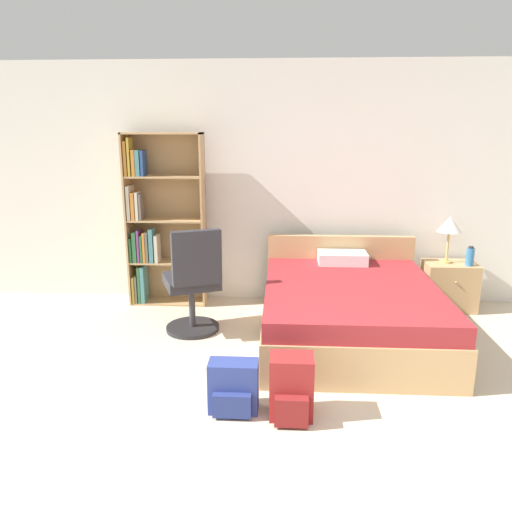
{
  "coord_description": "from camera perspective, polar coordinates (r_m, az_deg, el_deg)",
  "views": [
    {
      "loc": [
        -0.14,
        -2.27,
        1.91
      ],
      "look_at": [
        -0.38,
        1.98,
        0.81
      ],
      "focal_mm": 35.0,
      "sensor_mm": 36.0,
      "label": 1
    }
  ],
  "objects": [
    {
      "name": "nightstand",
      "position": [
        5.76,
        21.17,
        -3.19
      ],
      "size": [
        0.53,
        0.41,
        0.51
      ],
      "color": "tan",
      "rests_on": "ground_plane"
    },
    {
      "name": "wall_back",
      "position": [
        5.54,
        4.67,
        8.13
      ],
      "size": [
        9.0,
        0.06,
        2.6
      ],
      "color": "white",
      "rests_on": "ground_plane"
    },
    {
      "name": "ground_plane",
      "position": [
        2.97,
        5.68,
        -25.61
      ],
      "size": [
        14.0,
        14.0,
        0.0
      ],
      "primitive_type": "plane",
      "color": "beige"
    },
    {
      "name": "bookshelf",
      "position": [
        5.52,
        -11.31,
        3.71
      ],
      "size": [
        0.84,
        0.27,
        1.86
      ],
      "color": "tan",
      "rests_on": "ground_plane"
    },
    {
      "name": "office_chair",
      "position": [
        4.69,
        -7.18,
        -3.21
      ],
      "size": [
        0.64,
        0.69,
        1.04
      ],
      "color": "#232326",
      "rests_on": "ground_plane"
    },
    {
      "name": "backpack_red",
      "position": [
        3.47,
        4.06,
        -14.89
      ],
      "size": [
        0.29,
        0.3,
        0.44
      ],
      "color": "maroon",
      "rests_on": "ground_plane"
    },
    {
      "name": "table_lamp",
      "position": [
        5.61,
        21.26,
        3.26
      ],
      "size": [
        0.25,
        0.25,
        0.5
      ],
      "color": "tan",
      "rests_on": "nightstand"
    },
    {
      "name": "backpack_blue",
      "position": [
        3.55,
        -2.61,
        -14.85
      ],
      "size": [
        0.34,
        0.23,
        0.36
      ],
      "color": "navy",
      "rests_on": "ground_plane"
    },
    {
      "name": "water_bottle",
      "position": [
        5.63,
        23.26,
        -0.05
      ],
      "size": [
        0.08,
        0.08,
        0.21
      ],
      "color": "teal",
      "rests_on": "nightstand"
    },
    {
      "name": "bed",
      "position": [
        4.73,
        10.57,
        -5.99
      ],
      "size": [
        1.57,
        1.97,
        0.78
      ],
      "color": "tan",
      "rests_on": "ground_plane"
    }
  ]
}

